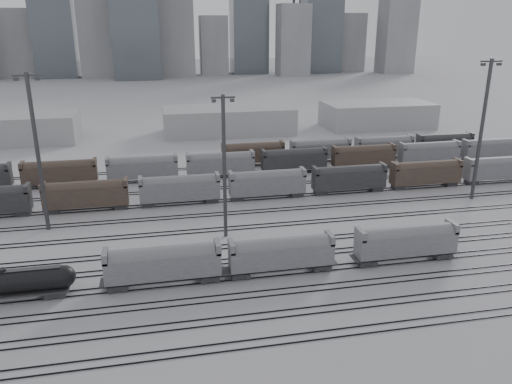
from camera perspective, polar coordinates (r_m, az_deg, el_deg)
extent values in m
plane|color=#BAB9BE|center=(68.30, 0.78, -9.87)|extent=(900.00, 900.00, 0.00)
cube|color=black|center=(56.14, 4.18, -16.81)|extent=(220.00, 0.07, 0.16)
cube|color=black|center=(57.27, 3.77, -16.00)|extent=(220.00, 0.07, 0.16)
cube|color=black|center=(60.13, 2.85, -14.12)|extent=(220.00, 0.07, 0.16)
cube|color=black|center=(61.30, 2.50, -13.41)|extent=(220.00, 0.07, 0.16)
cube|color=black|center=(64.26, 1.71, -11.77)|extent=(220.00, 0.07, 0.16)
cube|color=black|center=(65.46, 1.41, -11.15)|extent=(220.00, 0.07, 0.16)
cube|color=black|center=(68.50, 0.72, -9.70)|extent=(220.00, 0.07, 0.16)
cube|color=black|center=(69.74, 0.47, -9.15)|extent=(220.00, 0.07, 0.16)
cube|color=black|center=(72.84, -0.13, -7.87)|extent=(220.00, 0.07, 0.16)
cube|color=black|center=(74.10, -0.36, -7.39)|extent=(220.00, 0.07, 0.16)
cube|color=black|center=(77.26, -0.89, -6.25)|extent=(220.00, 0.07, 0.16)
cube|color=black|center=(78.54, -1.08, -5.82)|extent=(220.00, 0.07, 0.16)
cube|color=black|center=(83.56, -1.80, -4.27)|extent=(220.00, 0.07, 0.16)
cube|color=black|center=(84.86, -1.97, -3.90)|extent=(220.00, 0.07, 0.16)
cube|color=black|center=(89.96, -2.58, -2.57)|extent=(220.00, 0.07, 0.16)
cube|color=black|center=(91.28, -2.72, -2.25)|extent=(220.00, 0.07, 0.16)
cube|color=black|center=(96.44, -3.25, -1.09)|extent=(220.00, 0.07, 0.16)
cube|color=black|center=(97.78, -3.38, -0.81)|extent=(220.00, 0.07, 0.16)
cube|color=black|center=(103.94, -3.92, 0.37)|extent=(220.00, 0.07, 0.16)
cube|color=black|center=(105.29, -4.03, 0.61)|extent=(220.00, 0.07, 0.16)
cube|color=black|center=(111.50, -4.50, 1.63)|extent=(220.00, 0.07, 0.16)
cube|color=black|center=(112.86, -4.59, 1.84)|extent=(220.00, 0.07, 0.16)
cube|color=black|center=(119.12, -5.00, 2.73)|extent=(220.00, 0.07, 0.16)
cube|color=black|center=(120.49, -5.08, 2.91)|extent=(220.00, 0.07, 0.16)
cube|color=#262629|center=(68.95, -21.88, -10.54)|extent=(2.53, 2.04, 0.68)
cube|color=#262629|center=(70.10, -26.69, -10.30)|extent=(15.08, 2.63, 0.24)
cylinder|color=black|center=(69.41, -26.88, -9.17)|extent=(14.11, 2.82, 2.82)
sphere|color=black|center=(67.80, -21.07, -8.99)|extent=(2.82, 2.82, 2.82)
cylinder|color=black|center=(68.76, -27.07, -8.01)|extent=(0.97, 0.97, 0.49)
cube|color=#262629|center=(68.80, -27.06, -8.08)|extent=(13.62, 0.88, 0.06)
cube|color=#262629|center=(67.89, -15.52, -10.28)|extent=(2.57, 2.08, 0.69)
cube|color=#262629|center=(67.91, -5.35, -9.61)|extent=(2.57, 2.08, 0.69)
cube|color=gray|center=(66.57, -10.54, -8.22)|extent=(14.85, 2.97, 3.17)
cylinder|color=gray|center=(66.04, -10.60, -7.30)|extent=(13.47, 2.87, 2.87)
cube|color=gray|center=(66.08, -16.87, -7.05)|extent=(0.69, 2.97, 1.39)
cube|color=gray|center=(66.10, -4.43, -6.23)|extent=(0.69, 2.97, 1.39)
cone|color=#262629|center=(67.45, -10.44, -9.69)|extent=(2.38, 2.38, 0.89)
cube|color=#262629|center=(68.42, -1.81, -9.32)|extent=(2.48, 2.00, 0.67)
cube|color=#262629|center=(71.03, 7.41, -8.37)|extent=(2.48, 2.00, 0.67)
cube|color=gray|center=(68.50, 2.92, -7.20)|extent=(14.30, 2.86, 3.05)
cylinder|color=gray|center=(68.01, 2.94, -6.33)|extent=(12.96, 2.76, 2.76)
cube|color=gray|center=(66.41, -2.82, -6.25)|extent=(0.67, 2.86, 1.33)
cube|color=gray|center=(69.63, 8.44, -5.22)|extent=(0.67, 2.86, 1.33)
cone|color=#262629|center=(69.33, 2.90, -8.58)|extent=(2.29, 2.29, 0.86)
cube|color=#262629|center=(73.39, 12.48, -7.73)|extent=(2.56, 2.07, 0.69)
cube|color=#262629|center=(78.72, 20.41, -6.64)|extent=(2.56, 2.07, 0.69)
cube|color=gray|center=(74.92, 16.75, -5.59)|extent=(14.75, 2.95, 3.15)
cylinder|color=gray|center=(74.46, 16.84, -4.76)|extent=(13.38, 2.85, 2.85)
cube|color=gray|center=(71.16, 11.85, -4.76)|extent=(0.69, 2.95, 1.38)
cube|color=gray|center=(77.70, 21.51, -3.67)|extent=(0.69, 2.95, 1.38)
cone|color=#262629|center=(75.70, 16.62, -6.92)|extent=(2.36, 2.36, 0.89)
cylinder|color=#3C3B3E|center=(86.90, -23.66, 3.94)|extent=(0.66, 0.66, 25.74)
cube|color=#3C3B3E|center=(84.96, -24.75, 12.01)|extent=(4.12, 0.31, 0.31)
cube|color=#3C3B3E|center=(85.35, -25.73, 11.55)|extent=(0.72, 0.51, 0.51)
cube|color=#3C3B3E|center=(84.68, -23.67, 11.78)|extent=(0.72, 0.51, 0.51)
cylinder|color=#3C3B3E|center=(77.44, -3.63, 2.70)|extent=(0.58, 0.58, 22.75)
cube|color=#3C3B3E|center=(75.18, -3.81, 10.73)|extent=(3.64, 0.27, 0.27)
cube|color=#3C3B3E|center=(75.07, -4.85, 10.34)|extent=(0.64, 0.46, 0.46)
cube|color=#3C3B3E|center=(75.45, -2.75, 10.43)|extent=(0.64, 0.46, 0.46)
cylinder|color=#3C3B3E|center=(103.66, 24.35, 6.32)|extent=(0.69, 0.69, 26.80)
cube|color=#3C3B3E|center=(102.06, 25.33, 13.37)|extent=(4.29, 0.32, 0.32)
cube|color=#3C3B3E|center=(101.15, 24.54, 13.13)|extent=(0.75, 0.54, 0.54)
cube|color=#3C3B3E|center=(103.05, 26.02, 13.01)|extent=(0.75, 0.54, 0.54)
cube|color=#4F3F32|center=(96.20, -18.84, -0.44)|extent=(15.00, 3.00, 5.60)
cube|color=gray|center=(95.43, -8.70, 0.23)|extent=(15.00, 3.00, 5.60)
cube|color=gray|center=(97.65, 1.30, 0.87)|extent=(15.00, 3.00, 5.60)
cube|color=#262629|center=(102.68, 10.59, 1.45)|extent=(15.00, 3.00, 5.60)
cube|color=#4F3F32|center=(110.13, 18.81, 1.93)|extent=(15.00, 3.00, 5.60)
cube|color=gray|center=(119.55, 25.88, 2.31)|extent=(15.00, 3.00, 5.60)
cube|color=#4F3F32|center=(112.42, -21.51, 1.95)|extent=(15.00, 3.00, 5.60)
cube|color=gray|center=(110.68, -12.83, 2.55)|extent=(15.00, 3.00, 5.60)
cube|color=gray|center=(111.55, -4.07, 3.10)|extent=(15.00, 3.00, 5.60)
cube|color=#262629|center=(114.94, 4.37, 3.56)|extent=(15.00, 3.00, 5.60)
cube|color=#4F3F32|center=(120.66, 12.17, 3.92)|extent=(15.00, 3.00, 5.60)
cube|color=gray|center=(128.40, 19.16, 4.18)|extent=(15.00, 3.00, 5.60)
cube|color=gray|center=(137.80, 25.27, 4.36)|extent=(15.00, 3.00, 5.60)
cube|color=#4F3F32|center=(120.61, -0.35, 4.34)|extent=(15.00, 3.00, 5.60)
cube|color=gray|center=(124.99, 7.34, 4.70)|extent=(15.00, 3.00, 5.60)
cube|color=gray|center=(131.44, 14.40, 4.95)|extent=(15.00, 3.00, 5.60)
cube|color=#262629|center=(139.67, 20.71, 5.12)|extent=(15.00, 3.00, 5.60)
cube|color=#9C9C9E|center=(157.90, -3.18, 8.18)|extent=(40.00, 18.00, 8.00)
cube|color=#9C9C9E|center=(172.47, 13.66, 8.58)|extent=(35.00, 18.00, 8.00)
cube|color=#9B9B9D|center=(348.51, -26.30, 14.90)|extent=(22.00, 17.60, 42.00)
cube|color=#4F585F|center=(343.38, -22.53, 18.55)|extent=(25.00, 20.00, 80.00)
cube|color=#9B9B9D|center=(340.16, -17.89, 16.34)|extent=(20.00, 16.00, 48.00)
cube|color=#9B9B9D|center=(339.06, -9.16, 17.98)|extent=(22.00, 17.60, 60.00)
cube|color=#9B9B9D|center=(341.57, -4.70, 16.30)|extent=(18.00, 14.40, 38.00)
cube|color=#4F585F|center=(345.37, -0.42, 19.21)|extent=(24.00, 19.20, 72.00)
cube|color=#9B9B9D|center=(351.28, 3.77, 16.96)|extent=(20.00, 16.00, 45.00)
cube|color=#4F585F|center=(358.76, 7.96, 20.30)|extent=(26.00, 20.80, 88.00)
cube|color=#9B9B9D|center=(367.79, 11.61, 16.32)|extent=(18.00, 14.40, 40.00)
cube|color=#9B9B9D|center=(378.07, 15.32, 17.02)|extent=(22.00, 17.60, 52.00)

